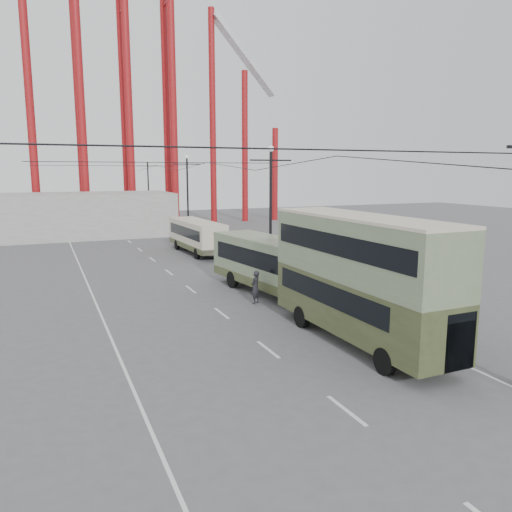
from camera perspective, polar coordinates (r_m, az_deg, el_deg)
name	(u,v)px	position (r m, az deg, el deg)	size (l,w,h in m)	color
ground	(339,381)	(18.94, 9.45, -13.95)	(160.00, 160.00, 0.00)	#545457
road_markings	(178,278)	(36.10, -8.87, -2.49)	(12.52, 120.00, 0.01)	silver
lamp_post_mid	(271,211)	(35.98, 1.68, 5.11)	(3.20, 0.44, 9.32)	black
lamp_post_far	(188,197)	(56.65, -7.81, 6.70)	(3.20, 0.44, 9.32)	black
lamp_post_distant	(148,190)	(78.05, -12.19, 7.37)	(3.20, 0.44, 9.32)	black
roller_coaster	(89,51)	(73.38, -18.55, 21.31)	(52.95, 5.00, 55.48)	maroon
fairground_shed	(75,215)	(61.83, -19.99, 4.42)	(22.00, 10.00, 5.00)	gray
double_decker_bus	(360,273)	(22.19, 11.78, -1.88)	(2.85, 10.61, 5.67)	#363C20
single_decker_green	(280,266)	(29.94, 2.73, -1.12)	(4.43, 12.43, 3.44)	#667857
single_decker_cream	(197,235)	(46.53, -6.78, 2.40)	(2.88, 9.78, 3.01)	beige
pedestrian	(255,287)	(28.70, -0.07, -3.59)	(0.70, 0.46, 1.92)	black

